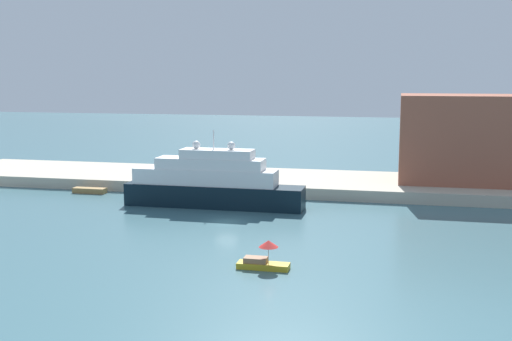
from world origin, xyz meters
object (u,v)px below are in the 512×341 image
object	(u,v)px
large_yacht	(211,183)
work_barge	(90,190)
mooring_bollard	(252,182)
person_figure	(177,173)
harbor_building	(466,138)
small_motorboat	(263,259)
parked_car	(154,173)

from	to	relation	value
large_yacht	work_barge	distance (m)	22.02
large_yacht	mooring_bollard	distance (m)	9.27
person_figure	work_barge	bearing A→B (deg)	-151.47
harbor_building	person_figure	size ratio (longest dim) A/B	11.92
person_figure	mooring_bollard	size ratio (longest dim) A/B	1.93
work_barge	person_figure	xyz separation A→B (m)	(11.92, 6.48, 2.08)
large_yacht	small_motorboat	xyz separation A→B (m)	(12.85, -25.82, -2.26)
small_motorboat	mooring_bollard	distance (m)	35.42
harbor_building	mooring_bollard	xyz separation A→B (m)	(-31.23, -10.94, -6.19)
mooring_bollard	harbor_building	bearing A→B (deg)	19.30
parked_car	person_figure	world-z (taller)	person_figure
work_barge	person_figure	bearing A→B (deg)	28.53
small_motorboat	parked_car	xyz separation A→B (m)	(-26.42, 38.64, 1.33)
large_yacht	person_figure	distance (m)	15.05
large_yacht	person_figure	world-z (taller)	large_yacht
work_barge	parked_car	bearing A→B (deg)	44.41
person_figure	parked_car	bearing A→B (deg)	167.39
large_yacht	person_figure	xyz separation A→B (m)	(-9.24, 11.86, -0.75)
small_motorboat	harbor_building	bearing A→B (deg)	63.88
large_yacht	work_barge	xyz separation A→B (m)	(-21.16, 5.38, -2.83)
harbor_building	mooring_bollard	world-z (taller)	harbor_building
large_yacht	person_figure	bearing A→B (deg)	127.94
small_motorboat	harbor_building	world-z (taller)	harbor_building
large_yacht	harbor_building	size ratio (longest dim) A/B	1.24
harbor_building	person_figure	xyz separation A→B (m)	(-44.24, -7.48, -5.85)
small_motorboat	work_barge	xyz separation A→B (m)	(-34.02, 31.20, -0.57)
work_barge	mooring_bollard	distance (m)	25.17
parked_car	harbor_building	bearing A→B (deg)	7.64
mooring_bollard	work_barge	bearing A→B (deg)	-173.09
mooring_bollard	small_motorboat	bearing A→B (deg)	-75.12
person_figure	mooring_bollard	xyz separation A→B (m)	(13.01, -3.46, -0.34)
small_motorboat	person_figure	xyz separation A→B (m)	(-22.10, 37.68, 1.50)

